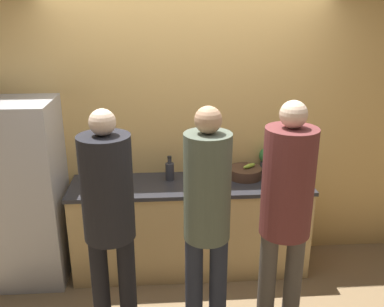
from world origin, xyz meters
name	(u,v)px	position (x,y,z in m)	size (l,w,h in m)	color
ground_plane	(193,287)	(0.00, 0.00, 0.00)	(14.00, 14.00, 0.00)	#8C704C
wall_back	(188,129)	(0.00, 0.63, 1.30)	(5.20, 0.06, 2.60)	#E0B266
counter	(190,225)	(0.00, 0.34, 0.44)	(2.17, 0.61, 0.88)	tan
refrigerator	(18,194)	(-1.53, 0.31, 0.83)	(0.77, 0.63, 1.66)	#B7B7BC
person_left	(109,209)	(-0.63, -0.52, 1.07)	(0.36, 0.36, 1.78)	black
person_center	(207,212)	(0.05, -0.60, 1.06)	(0.32, 0.32, 1.81)	#232838
person_right	(286,204)	(0.60, -0.60, 1.10)	(0.36, 0.36, 1.83)	#4C4742
fruit_bowl	(245,173)	(0.52, 0.42, 0.93)	(0.31, 0.31, 0.13)	#4C3323
utensil_crock	(104,173)	(-0.78, 0.45, 0.95)	(0.11, 0.11, 0.30)	silver
bottle_amber	(293,165)	(0.99, 0.52, 0.95)	(0.07, 0.07, 0.19)	brown
bottle_dark	(170,171)	(-0.18, 0.42, 0.97)	(0.08, 0.08, 0.23)	#333338
cup_yellow	(211,170)	(0.21, 0.51, 0.93)	(0.09, 0.09, 0.10)	gold
potted_plant	(267,159)	(0.74, 0.53, 1.01)	(0.16, 0.16, 0.25)	#3D3D42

